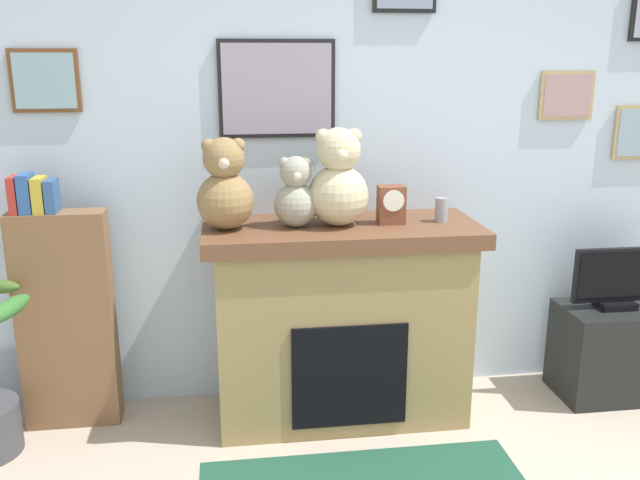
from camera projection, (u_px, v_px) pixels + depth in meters
back_wall at (399, 165)px, 3.78m from camera, size 5.20×0.15×2.60m
fireplace at (341, 320)px, 3.60m from camera, size 1.41×0.63×1.06m
bookshelf at (65, 315)px, 3.48m from camera, size 0.48×0.16×1.35m
tv_stand at (609, 351)px, 3.86m from camera, size 0.57×0.40×0.53m
television at (618, 280)px, 3.75m from camera, size 0.52×0.14×0.35m
candle_jar at (441, 210)px, 3.49m from camera, size 0.07×0.07×0.13m
mantel_clock at (391, 205)px, 3.45m from camera, size 0.14×0.10×0.20m
teddy_bear_tan at (225, 188)px, 3.31m from camera, size 0.28×0.28×0.46m
teddy_bear_brown at (296, 195)px, 3.37m from camera, size 0.22×0.22×0.36m
teddy_bear_cream at (338, 182)px, 3.38m from camera, size 0.31×0.31×0.49m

